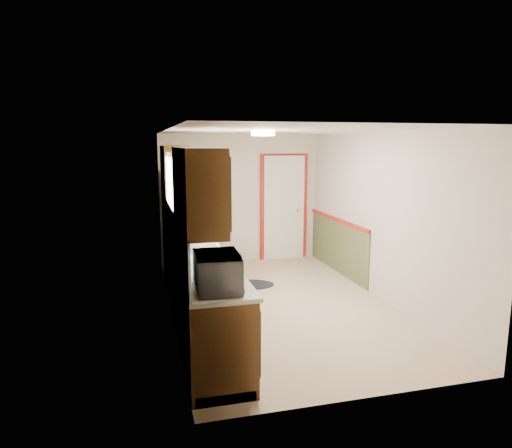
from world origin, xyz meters
TOP-DOWN VIEW (x-y plane):
  - room_shell at (0.00, 0.00)m, footprint 3.20×5.20m
  - kitchen_run at (-1.24, -0.29)m, footprint 0.63×4.00m
  - back_wall_trim at (0.99, 2.21)m, footprint 1.12×2.30m
  - ceiling_fixture at (-0.30, -0.20)m, footprint 0.30×0.30m
  - microwave at (-1.20, -1.95)m, footprint 0.34×0.59m
  - refrigerator at (-1.02, 2.05)m, footprint 0.76×0.75m
  - rug at (-0.22, 0.95)m, footprint 0.90×0.67m
  - cooktop at (-1.19, 1.31)m, footprint 0.50×0.60m

SIDE VIEW (x-z plane):
  - rug at x=-0.22m, z-range 0.00..0.01m
  - kitchen_run at x=-1.24m, z-range -0.29..1.91m
  - back_wall_trim at x=0.99m, z-range -0.15..1.93m
  - refrigerator at x=-1.02m, z-range 0.00..1.78m
  - cooktop at x=-1.19m, z-range 0.94..0.96m
  - microwave at x=-1.20m, z-range 0.94..1.34m
  - room_shell at x=0.00m, z-range -0.06..2.46m
  - ceiling_fixture at x=-0.30m, z-range 2.33..2.39m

